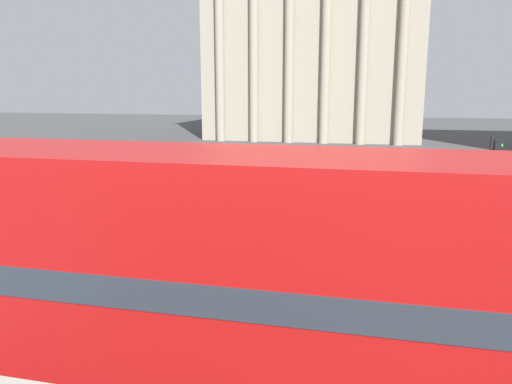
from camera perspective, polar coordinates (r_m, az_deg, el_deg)
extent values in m
cylinder|color=black|center=(9.51, 24.02, -18.91)|extent=(0.98, 0.22, 0.98)
cylinder|color=black|center=(11.50, -24.52, -13.49)|extent=(0.98, 0.22, 0.98)
cube|color=#B71414|center=(8.22, -5.61, -15.86)|extent=(11.34, 2.42, 1.78)
cube|color=#2D3842|center=(7.77, -5.77, -8.53)|extent=(11.11, 2.44, 0.45)
cube|color=#B71414|center=(7.49, -5.93, -1.31)|extent=(11.34, 2.42, 1.55)
cube|color=#A39984|center=(58.08, 7.07, 18.25)|extent=(22.12, 14.65, 24.04)
cylinder|color=#A39984|center=(52.16, -4.18, 17.08)|extent=(0.90, 0.90, 20.43)
cylinder|color=#A39984|center=(51.21, -0.23, 17.21)|extent=(0.90, 0.90, 20.43)
cylinder|color=#A39984|center=(50.49, 3.86, 17.27)|extent=(0.90, 0.90, 20.43)
cylinder|color=#A39984|center=(50.01, 8.05, 17.24)|extent=(0.90, 0.90, 20.43)
cylinder|color=#A39984|center=(49.78, 12.29, 17.13)|extent=(0.90, 0.90, 20.43)
cylinder|color=#A39984|center=(49.80, 16.55, 16.92)|extent=(0.90, 0.90, 20.43)
cylinder|color=black|center=(13.46, -3.90, -3.19)|extent=(0.12, 0.12, 3.48)
cube|color=black|center=(13.14, -3.22, 2.20)|extent=(0.20, 0.24, 0.70)
sphere|color=green|center=(13.09, -2.77, 2.83)|extent=(0.14, 0.14, 0.14)
cylinder|color=black|center=(18.65, 24.92, 0.18)|extent=(0.12, 0.12, 3.66)
cube|color=black|center=(18.49, 25.83, 4.35)|extent=(0.20, 0.24, 0.70)
sphere|color=green|center=(18.50, 26.21, 4.79)|extent=(0.14, 0.14, 0.14)
cylinder|color=#282B33|center=(19.05, -9.52, -3.11)|extent=(0.14, 0.14, 0.78)
cylinder|color=#282B33|center=(18.98, -9.02, -3.15)|extent=(0.14, 0.14, 0.78)
cylinder|color=#606638|center=(18.85, -9.34, -1.07)|extent=(0.32, 0.32, 0.62)
sphere|color=tan|center=(18.77, -9.38, 0.17)|extent=(0.21, 0.21, 0.21)
cylinder|color=#282B33|center=(29.41, 1.67, 2.29)|extent=(0.14, 0.14, 0.86)
cylinder|color=#282B33|center=(29.38, 2.02, 2.28)|extent=(0.14, 0.14, 0.86)
cylinder|color=#B22323|center=(29.28, 1.85, 3.77)|extent=(0.32, 0.32, 0.68)
sphere|color=tan|center=(29.22, 1.86, 4.65)|extent=(0.23, 0.23, 0.23)
cylinder|color=#282B33|center=(31.41, -1.56, 2.85)|extent=(0.14, 0.14, 0.83)
cylinder|color=#282B33|center=(31.36, -1.25, 2.84)|extent=(0.14, 0.14, 0.83)
cylinder|color=slate|center=(31.28, -1.41, 4.19)|extent=(0.32, 0.32, 0.66)
sphere|color=tan|center=(31.23, -1.42, 4.99)|extent=(0.22, 0.22, 0.22)
cylinder|color=#282B33|center=(18.93, 15.64, -3.33)|extent=(0.14, 0.14, 0.87)
cylinder|color=#282B33|center=(18.94, 16.19, -3.36)|extent=(0.14, 0.14, 0.87)
cylinder|color=silver|center=(18.76, 16.05, -1.03)|extent=(0.32, 0.32, 0.69)
sphere|color=tan|center=(18.67, 16.13, 0.36)|extent=(0.24, 0.24, 0.24)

